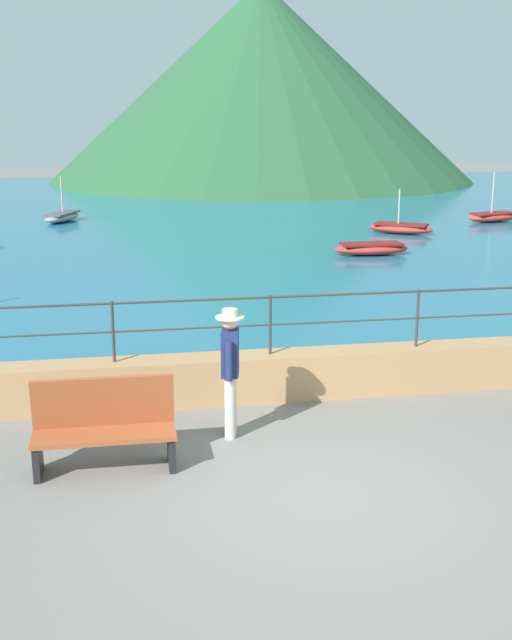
# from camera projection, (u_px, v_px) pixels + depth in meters

# --- Properties ---
(ground_plane) EXTENTS (120.00, 120.00, 0.00)m
(ground_plane) POSITION_uv_depth(u_px,v_px,m) (323.00, 495.00, 8.89)
(ground_plane) COLOR slate
(promenade_wall) EXTENTS (20.00, 0.56, 0.70)m
(promenade_wall) POSITION_uv_depth(u_px,v_px,m) (270.00, 376.00, 11.85)
(promenade_wall) COLOR tan
(promenade_wall) RESTS_ON ground
(railing) EXTENTS (18.44, 0.04, 0.90)m
(railing) POSITION_uv_depth(u_px,v_px,m) (270.00, 313.00, 11.60)
(railing) COLOR #383330
(railing) RESTS_ON promenade_wall
(lake_water) EXTENTS (64.00, 44.32, 0.06)m
(lake_water) POSITION_uv_depth(u_px,v_px,m) (169.00, 215.00, 33.50)
(lake_water) COLOR #236B89
(lake_water) RESTS_ON ground
(hill_main) EXTENTS (27.29, 27.29, 12.28)m
(hill_main) POSITION_uv_depth(u_px,v_px,m) (261.00, 83.00, 50.13)
(hill_main) COLOR #285633
(hill_main) RESTS_ON ground
(bench_main) EXTENTS (1.70, 0.56, 1.13)m
(bench_main) POSITION_uv_depth(u_px,v_px,m) (104.00, 425.00, 9.43)
(bench_main) COLOR #9E4C28
(bench_main) RESTS_ON ground
(person_walking) EXTENTS (0.38, 0.56, 1.75)m
(person_walking) POSITION_uv_depth(u_px,v_px,m) (230.00, 366.00, 10.28)
(person_walking) COLOR beige
(person_walking) RESTS_ON ground
(boat_0) EXTENTS (2.31, 0.92, 0.36)m
(boat_0) POSITION_uv_depth(u_px,v_px,m) (371.00, 248.00, 23.78)
(boat_0) COLOR red
(boat_0) RESTS_ON lake_water
(boat_3) EXTENTS (2.45, 1.46, 1.94)m
(boat_3) POSITION_uv_depth(u_px,v_px,m) (493.00, 217.00, 31.18)
(boat_3) COLOR red
(boat_3) RESTS_ON lake_water
(boat_5) EXTENTS (1.71, 2.47, 1.80)m
(boat_5) POSITION_uv_depth(u_px,v_px,m) (62.00, 217.00, 31.20)
(boat_5) COLOR gray
(boat_5) RESTS_ON lake_water
(boat_6) EXTENTS (2.41, 2.02, 1.58)m
(boat_6) POSITION_uv_depth(u_px,v_px,m) (401.00, 228.00, 28.06)
(boat_6) COLOR red
(boat_6) RESTS_ON lake_water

